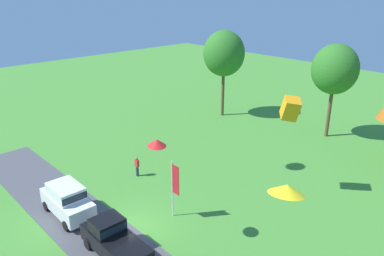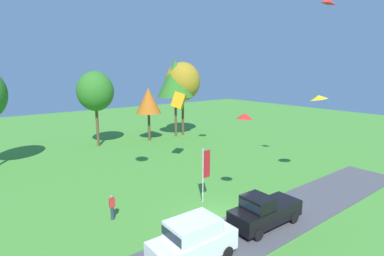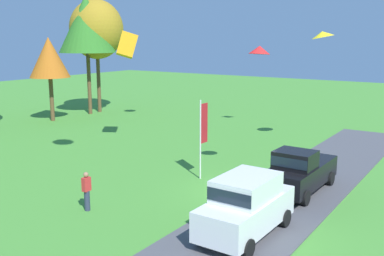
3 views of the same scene
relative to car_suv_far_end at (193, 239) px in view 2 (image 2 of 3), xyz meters
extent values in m
plane|color=#478E33|center=(4.26, 2.40, -1.30)|extent=(120.00, 120.00, 0.00)
cube|color=#4C4C51|center=(4.26, 0.22, -1.27)|extent=(36.00, 4.40, 0.06)
cube|color=white|center=(0.00, 0.00, -0.35)|extent=(4.63, 1.97, 1.10)
cube|color=white|center=(0.00, 0.00, 0.62)|extent=(2.63, 1.80, 0.84)
cube|color=#19232D|center=(0.00, 0.00, 0.62)|extent=(2.68, 1.77, 0.46)
cylinder|color=black|center=(1.55, -0.93, -0.90)|extent=(0.68, 0.25, 0.68)
cylinder|color=black|center=(1.58, 0.88, -0.90)|extent=(0.68, 0.25, 0.68)
cube|color=black|center=(5.87, 0.06, -0.40)|extent=(5.04, 2.01, 1.00)
cube|color=black|center=(5.07, 0.07, 0.50)|extent=(1.54, 1.79, 0.80)
cube|color=#19232D|center=(5.07, 0.07, 0.50)|extent=(1.57, 1.76, 0.44)
cylinder|color=black|center=(4.15, -0.81, -0.90)|extent=(0.68, 0.25, 0.68)
cylinder|color=black|center=(4.19, 1.00, -0.90)|extent=(0.68, 0.25, 0.68)
cylinder|color=black|center=(7.55, -0.88, -0.90)|extent=(0.68, 0.25, 0.68)
cylinder|color=black|center=(7.59, 0.92, -0.90)|extent=(0.68, 0.25, 0.68)
cylinder|color=#2D334C|center=(-1.46, 6.81, -0.86)|extent=(0.24, 0.24, 0.88)
cube|color=red|center=(-1.46, 6.81, -0.12)|extent=(0.36, 0.22, 0.60)
sphere|color=#9E7051|center=(-1.46, 6.81, 0.30)|extent=(0.22, 0.22, 0.22)
cylinder|color=brown|center=(4.97, 26.46, 1.24)|extent=(0.36, 0.36, 5.07)
ellipsoid|color=#2D7023|center=(4.97, 26.46, 5.83)|extent=(4.57, 4.57, 5.02)
cylinder|color=brown|center=(11.82, 25.19, 0.64)|extent=(0.36, 0.36, 3.87)
cone|color=#B25B19|center=(11.82, 25.19, 4.31)|extent=(3.48, 3.48, 3.48)
cylinder|color=brown|center=(16.34, 25.16, 1.66)|extent=(0.36, 0.36, 5.90)
cone|color=#2D7023|center=(16.34, 25.16, 7.26)|extent=(5.31, 5.31, 5.31)
cylinder|color=brown|center=(17.70, 25.26, 1.58)|extent=(0.36, 0.36, 5.75)
ellipsoid|color=olive|center=(17.70, 25.26, 6.78)|extent=(5.17, 5.17, 5.69)
cylinder|color=silver|center=(4.96, 5.17, 0.79)|extent=(0.08, 0.08, 4.17)
cube|color=red|center=(5.31, 5.17, 1.62)|extent=(0.64, 0.04, 2.08)
pyramid|color=red|center=(14.94, 2.02, 13.67)|extent=(1.13, 1.15, 0.46)
cone|color=red|center=(6.59, 2.74, 5.39)|extent=(1.27, 1.25, 0.48)
cone|color=yellow|center=(15.15, 2.35, 6.20)|extent=(1.85, 1.88, 0.66)
cube|color=orange|center=(8.46, 13.15, 5.51)|extent=(1.89, 1.66, 1.87)
camera|label=1|loc=(21.77, -8.96, 13.52)|focal=35.00mm
camera|label=2|loc=(-8.51, -10.95, 8.47)|focal=28.00mm
camera|label=3|loc=(-14.11, -7.00, 5.98)|focal=42.00mm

